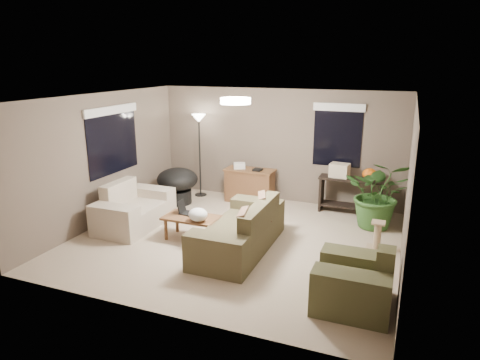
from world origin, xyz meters
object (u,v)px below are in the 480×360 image
at_px(console_table, 350,193).
at_px(houseplant, 378,201).
at_px(floor_lamp, 199,128).
at_px(papasan_chair, 178,183).
at_px(loveseat, 133,211).
at_px(armchair, 355,284).
at_px(main_sofa, 242,233).
at_px(cat_scratching_post, 377,238).
at_px(desk, 250,185).
at_px(coffee_table, 192,220).

relative_size(console_table, houseplant, 0.97).
bearing_deg(floor_lamp, papasan_chair, -106.14).
height_order(loveseat, armchair, same).
bearing_deg(houseplant, main_sofa, -137.23).
xyz_separation_m(main_sofa, papasan_chair, (-2.21, 1.76, 0.17)).
xyz_separation_m(loveseat, cat_scratching_post, (4.44, 0.57, -0.08)).
bearing_deg(houseplant, cat_scratching_post, -85.45).
distance_m(loveseat, desk, 2.70).
bearing_deg(armchair, loveseat, 163.17).
distance_m(desk, cat_scratching_post, 3.31).
relative_size(desk, floor_lamp, 0.58).
relative_size(coffee_table, houseplant, 0.75).
relative_size(console_table, cat_scratching_post, 2.60).
relative_size(loveseat, houseplant, 1.20).
bearing_deg(houseplant, console_table, 132.84).
distance_m(coffee_table, papasan_chair, 2.08).
distance_m(loveseat, houseplant, 4.66).
relative_size(armchair, desk, 0.91).
relative_size(desk, console_table, 0.85).
bearing_deg(houseplant, armchair, -91.13).
height_order(coffee_table, houseplant, houseplant).
xyz_separation_m(main_sofa, armchair, (1.97, -1.05, 0.00)).
bearing_deg(main_sofa, loveseat, 173.90).
height_order(loveseat, houseplant, houseplant).
height_order(main_sofa, loveseat, same).
xyz_separation_m(main_sofa, coffee_table, (-0.98, 0.09, 0.06)).
distance_m(main_sofa, floor_lamp, 3.44).
bearing_deg(main_sofa, cat_scratching_post, 21.17).
height_order(floor_lamp, houseplant, floor_lamp).
distance_m(papasan_chair, cat_scratching_post, 4.43).
bearing_deg(floor_lamp, cat_scratching_post, -21.82).
bearing_deg(loveseat, coffee_table, -6.70).
height_order(main_sofa, coffee_table, main_sofa).
bearing_deg(floor_lamp, main_sofa, -50.94).
bearing_deg(floor_lamp, desk, -0.91).
distance_m(armchair, cat_scratching_post, 1.88).
bearing_deg(loveseat, console_table, 31.06).
relative_size(main_sofa, papasan_chair, 2.00).
xyz_separation_m(coffee_table, houseplant, (3.01, 1.79, 0.16)).
bearing_deg(armchair, console_table, 98.51).
relative_size(loveseat, papasan_chair, 1.45).
height_order(loveseat, floor_lamp, floor_lamp).
bearing_deg(papasan_chair, coffee_table, -53.56).
bearing_deg(main_sofa, armchair, -28.05).
xyz_separation_m(loveseat, console_table, (3.77, 2.27, 0.14)).
xyz_separation_m(desk, console_table, (2.20, 0.07, 0.06)).
bearing_deg(desk, houseplant, -11.55).
height_order(papasan_chair, houseplant, houseplant).
bearing_deg(papasan_chair, console_table, 11.72).
height_order(desk, floor_lamp, floor_lamp).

